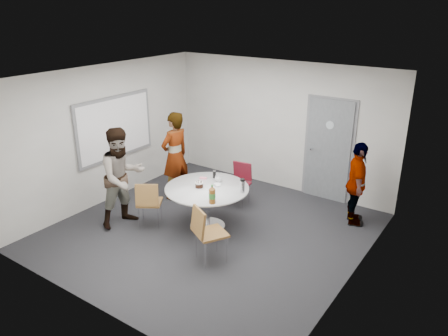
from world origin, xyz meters
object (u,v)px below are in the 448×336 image
Objects in this scene: person_main at (175,156)px; person_left at (122,177)px; whiteboard at (115,128)px; chair_near_right at (205,229)px; door at (328,150)px; chair_near_left at (148,200)px; table at (208,193)px; chair_far at (240,179)px; person_right at (357,184)px.

person_main is 1.38m from person_left.
whiteboard reaches higher than chair_near_right.
person_main is (-1.93, 1.56, 0.33)m from chair_near_right.
person_left is at bearing -129.37° from door.
whiteboard is at bearing 122.02° from chair_near_left.
person_left is at bearing -151.34° from table.
chair_near_right is 1.99m from person_left.
table is at bearing 85.70° from chair_far.
whiteboard is 1.30× the size of table.
door is at bearing 21.80° from chair_near_left.
whiteboard reaches higher than chair_near_left.
door is 2.69m from table.
table is 1.10m from chair_near_right.
chair_far is (0.79, 1.76, -0.02)m from chair_near_left.
door reaches higher than person_right.
person_main is at bearing 14.36° from chair_far.
person_left reaches higher than chair_far.
person_left is at bearing -38.90° from whiteboard.
person_main is (-2.52, -1.72, -0.13)m from door.
chair_far is (-0.70, 2.07, -0.05)m from chair_near_right.
person_left is (-2.54, -3.10, -0.13)m from door.
whiteboard is 1.87m from chair_near_left.
person_main and person_left have the same top height.
chair_near_left is at bearing 103.15° from person_right.
chair_near_right is 2.50m from person_main.
whiteboard reaches higher than chair_far.
table is at bearing 70.91° from person_main.
whiteboard is 1.24× the size of person_right.
table is 1.06m from chair_near_left.
door is at bearing 108.94° from chair_near_right.
person_right is (2.07, 1.63, 0.10)m from table.
table is 1.48m from person_main.
person_main is (-0.44, 1.25, 0.37)m from chair_near_left.
person_main reaches higher than chair_near_right.
person_left is (-1.95, 0.18, 0.33)m from chair_near_right.
chair_far is at bearing 78.21° from person_right.
whiteboard is at bearing 177.73° from table.
chair_near_left is 1.04× the size of chair_far.
whiteboard is 2.06× the size of chair_near_right.
table is at bearing 153.62° from chair_near_right.
whiteboard is at bearing -147.34° from door.
person_main is 3.51m from person_right.
table is 2.63m from person_right.
door is at bearing -144.98° from chair_far.
chair_far is at bearing 32.70° from chair_near_left.
person_right reaches higher than table.
person_left reaches higher than person_right.
chair_near_left is at bearing -24.81° from whiteboard.
person_right is at bearing -41.33° from door.
chair_near_left is 3.68m from person_right.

